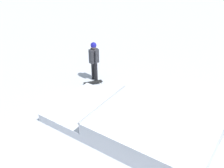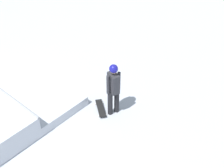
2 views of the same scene
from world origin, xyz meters
The scene contains 4 objects.
ground_plane centered at (0.00, 0.00, 0.00)m, with size 60.00×60.00×0.00m, color #B2B7C1.
skate_ramp centered at (0.05, -0.24, 0.32)m, with size 5.81×3.63×0.74m.
skater centered at (2.92, -3.00, 1.01)m, with size 0.39×0.44×1.73m.
skateboard centered at (2.81, -2.61, 0.08)m, with size 0.73×0.68×0.09m.
Camera 1 is at (-1.62, 5.97, 5.52)m, focal length 41.67 mm.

